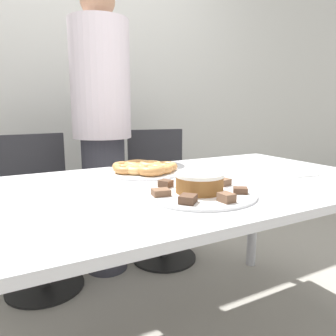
% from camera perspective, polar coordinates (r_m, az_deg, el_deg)
% --- Properties ---
extents(wall_back, '(8.00, 0.05, 2.60)m').
position_cam_1_polar(wall_back, '(2.75, -17.34, 15.64)').
color(wall_back, silver).
rests_on(wall_back, ground_plane).
extents(table, '(1.91, 0.97, 0.74)m').
position_cam_1_polar(table, '(1.29, -1.25, -6.20)').
color(table, silver).
rests_on(table, ground_plane).
extents(person_standing, '(0.35, 0.35, 1.73)m').
position_cam_1_polar(person_standing, '(2.03, -11.40, 6.89)').
color(person_standing, '#383842').
rests_on(person_standing, ground_plane).
extents(office_chair_left, '(0.46, 0.46, 0.88)m').
position_cam_1_polar(office_chair_left, '(2.04, -21.62, -7.91)').
color(office_chair_left, black).
rests_on(office_chair_left, ground_plane).
extents(office_chair_right, '(0.51, 0.51, 0.88)m').
position_cam_1_polar(office_chair_right, '(2.27, -1.16, -5.32)').
color(office_chair_right, black).
rests_on(office_chair_right, ground_plane).
extents(plate_cake, '(0.39, 0.39, 0.01)m').
position_cam_1_polar(plate_cake, '(1.14, 5.47, -4.42)').
color(plate_cake, white).
rests_on(plate_cake, table).
extents(plate_donuts, '(0.33, 0.33, 0.01)m').
position_cam_1_polar(plate_donuts, '(1.50, -4.15, -0.77)').
color(plate_donuts, white).
rests_on(plate_donuts, table).
extents(frosted_cake, '(0.17, 0.17, 0.07)m').
position_cam_1_polar(frosted_cake, '(1.13, 5.50, -2.51)').
color(frosted_cake, brown).
rests_on(frosted_cake, plate_cake).
extents(lamington_0, '(0.06, 0.06, 0.02)m').
position_cam_1_polar(lamington_0, '(1.14, 12.49, -3.82)').
color(lamington_0, '#513828').
rests_on(lamington_0, plate_cake).
extents(lamington_1, '(0.06, 0.05, 0.02)m').
position_cam_1_polar(lamington_1, '(1.25, 9.63, -2.43)').
color(lamington_1, brown).
rests_on(lamington_1, plate_cake).
extents(lamington_2, '(0.06, 0.06, 0.03)m').
position_cam_1_polar(lamington_2, '(1.27, 4.27, -2.00)').
color(lamington_2, brown).
rests_on(lamington_2, plate_cake).
extents(lamington_3, '(0.06, 0.06, 0.02)m').
position_cam_1_polar(lamington_3, '(1.21, -0.41, -2.70)').
color(lamington_3, '#513828').
rests_on(lamington_3, plate_cake).
extents(lamington_4, '(0.07, 0.06, 0.02)m').
position_cam_1_polar(lamington_4, '(1.09, -1.24, -4.25)').
color(lamington_4, brown).
rests_on(lamington_4, plate_cake).
extents(lamington_5, '(0.07, 0.07, 0.02)m').
position_cam_1_polar(lamington_5, '(1.01, 3.48, -5.41)').
color(lamington_5, '#513828').
rests_on(lamington_5, plate_cake).
extents(lamington_6, '(0.04, 0.05, 0.03)m').
position_cam_1_polar(lamington_6, '(1.03, 10.14, -5.08)').
color(lamington_6, brown).
rests_on(lamington_6, plate_cake).
extents(donut_0, '(0.12, 0.12, 0.03)m').
position_cam_1_polar(donut_0, '(1.50, -4.16, -0.04)').
color(donut_0, '#D18E4C').
rests_on(donut_0, plate_donuts).
extents(donut_1, '(0.13, 0.13, 0.03)m').
position_cam_1_polar(donut_1, '(1.47, -1.57, -0.13)').
color(donut_1, '#C68447').
rests_on(donut_1, plate_donuts).
extents(donut_2, '(0.12, 0.12, 0.04)m').
position_cam_1_polar(donut_2, '(1.52, -0.69, 0.26)').
color(donut_2, '#D18E4C').
rests_on(donut_2, plate_donuts).
extents(donut_3, '(0.11, 0.11, 0.04)m').
position_cam_1_polar(donut_3, '(1.54, -3.10, 0.46)').
color(donut_3, tan).
rests_on(donut_3, plate_donuts).
extents(donut_4, '(0.13, 0.13, 0.03)m').
position_cam_1_polar(donut_4, '(1.58, -5.36, 0.60)').
color(donut_4, '#D18E4C').
rests_on(donut_4, plate_donuts).
extents(donut_5, '(0.12, 0.12, 0.03)m').
position_cam_1_polar(donut_5, '(1.55, -7.43, 0.33)').
color(donut_5, '#D18E4C').
rests_on(donut_5, plate_donuts).
extents(donut_6, '(0.12, 0.12, 0.03)m').
position_cam_1_polar(donut_6, '(1.47, -7.06, -0.18)').
color(donut_6, '#C68447').
rests_on(donut_6, plate_donuts).
extents(donut_7, '(0.11, 0.11, 0.03)m').
position_cam_1_polar(donut_7, '(1.45, -5.50, -0.30)').
color(donut_7, '#E5AD66').
rests_on(donut_7, plate_donuts).
extents(donut_8, '(0.12, 0.12, 0.04)m').
position_cam_1_polar(donut_8, '(1.42, -2.92, -0.37)').
color(donut_8, '#C68447').
rests_on(donut_8, plate_donuts).
extents(napkin, '(0.13, 0.11, 0.01)m').
position_cam_1_polar(napkin, '(1.58, 22.24, -1.03)').
color(napkin, white).
rests_on(napkin, table).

